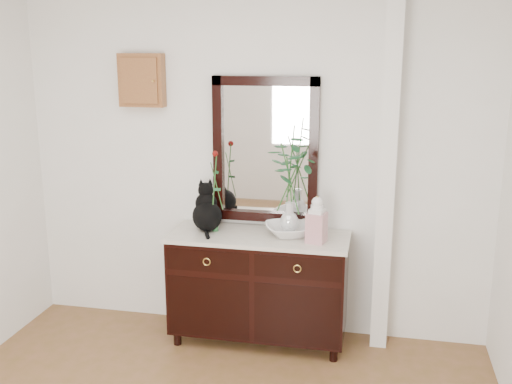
% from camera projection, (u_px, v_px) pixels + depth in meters
% --- Properties ---
extents(wall_back, '(3.60, 0.04, 2.70)m').
position_uv_depth(wall_back, '(253.00, 161.00, 4.54)').
color(wall_back, white).
rests_on(wall_back, ground).
extents(pilaster, '(0.12, 0.20, 2.70)m').
position_uv_depth(pilaster, '(387.00, 169.00, 4.27)').
color(pilaster, white).
rests_on(pilaster, ground).
extents(sideboard, '(1.33, 0.52, 0.82)m').
position_uv_depth(sideboard, '(259.00, 283.00, 4.50)').
color(sideboard, black).
rests_on(sideboard, ground).
extents(wall_mirror, '(0.80, 0.06, 1.10)m').
position_uv_depth(wall_mirror, '(265.00, 150.00, 4.49)').
color(wall_mirror, black).
rests_on(wall_mirror, wall_back).
extents(key_cabinet, '(0.35, 0.10, 0.40)m').
position_uv_depth(key_cabinet, '(142.00, 80.00, 4.53)').
color(key_cabinet, brown).
rests_on(key_cabinet, wall_back).
extents(cat, '(0.35, 0.39, 0.36)m').
position_uv_depth(cat, '(207.00, 207.00, 4.48)').
color(cat, black).
rests_on(cat, sideboard).
extents(lotus_bowl, '(0.46, 0.46, 0.09)m').
position_uv_depth(lotus_bowl, '(289.00, 230.00, 4.38)').
color(lotus_bowl, silver).
rests_on(lotus_bowl, sideboard).
extents(vase_branches, '(0.43, 0.43, 0.81)m').
position_uv_depth(vase_branches, '(290.00, 179.00, 4.29)').
color(vase_branches, silver).
rests_on(vase_branches, lotus_bowl).
extents(bud_vase_rose, '(0.10, 0.10, 0.63)m').
position_uv_depth(bud_vase_rose, '(215.00, 191.00, 4.43)').
color(bud_vase_rose, '#286330').
rests_on(bud_vase_rose, sideboard).
extents(ginger_jar, '(0.15, 0.15, 0.34)m').
position_uv_depth(ginger_jar, '(317.00, 219.00, 4.20)').
color(ginger_jar, white).
rests_on(ginger_jar, sideboard).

